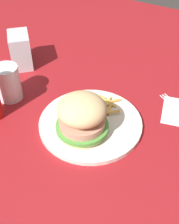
{
  "coord_description": "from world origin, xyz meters",
  "views": [
    {
      "loc": [
        0.25,
        -0.44,
        0.51
      ],
      "look_at": [
        -0.0,
        0.01,
        0.04
      ],
      "focal_mm": 46.53,
      "sensor_mm": 36.0,
      "label": 1
    }
  ],
  "objects_px": {
    "fries_pile": "(104,107)",
    "napkin_dispenser": "(20,50)",
    "plate": "(90,123)",
    "drink_glass": "(9,84)",
    "sandwich": "(83,117)"
  },
  "relations": [
    {
      "from": "plate",
      "to": "napkin_dispenser",
      "type": "distance_m",
      "value": 0.35
    },
    {
      "from": "sandwich",
      "to": "napkin_dispenser",
      "type": "xyz_separation_m",
      "value": [
        -0.32,
        0.17,
        -0.01
      ]
    },
    {
      "from": "sandwich",
      "to": "drink_glass",
      "type": "height_order",
      "value": "sandwich"
    },
    {
      "from": "fries_pile",
      "to": "napkin_dispenser",
      "type": "xyz_separation_m",
      "value": [
        -0.32,
        0.07,
        0.04
      ]
    },
    {
      "from": "plate",
      "to": "sandwich",
      "type": "height_order",
      "value": "sandwich"
    },
    {
      "from": "fries_pile",
      "to": "napkin_dispenser",
      "type": "distance_m",
      "value": 0.33
    },
    {
      "from": "plate",
      "to": "drink_glass",
      "type": "distance_m",
      "value": 0.24
    },
    {
      "from": "fries_pile",
      "to": "napkin_dispenser",
      "type": "relative_size",
      "value": 1.02
    },
    {
      "from": "fries_pile",
      "to": "drink_glass",
      "type": "bearing_deg",
      "value": -164.34
    },
    {
      "from": "plate",
      "to": "fries_pile",
      "type": "xyz_separation_m",
      "value": [
        0.01,
        0.06,
        0.01
      ]
    },
    {
      "from": "sandwich",
      "to": "napkin_dispenser",
      "type": "height_order",
      "value": "sandwich"
    },
    {
      "from": "fries_pile",
      "to": "sandwich",
      "type": "bearing_deg",
      "value": -91.39
    },
    {
      "from": "plate",
      "to": "sandwich",
      "type": "xyz_separation_m",
      "value": [
        0.01,
        -0.04,
        0.06
      ]
    },
    {
      "from": "plate",
      "to": "fries_pile",
      "type": "bearing_deg",
      "value": 81.67
    },
    {
      "from": "drink_glass",
      "to": "plate",
      "type": "bearing_deg",
      "value": 2.1
    }
  ]
}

